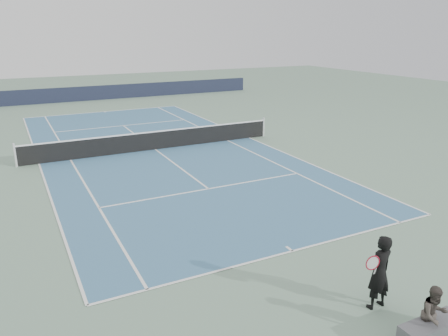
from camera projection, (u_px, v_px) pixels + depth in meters
name	position (u px, v px, depth m)	size (l,w,h in m)	color
ground	(155.00, 150.00, 22.07)	(80.00, 80.00, 0.00)	slate
court_surface	(155.00, 150.00, 22.07)	(10.97, 23.77, 0.01)	#3A688B
tennis_net	(155.00, 140.00, 21.91)	(12.90, 0.10, 1.07)	silver
windscreen_far	(89.00, 93.00, 37.10)	(30.00, 0.25, 1.20)	black
tennis_player	(379.00, 272.00, 9.33)	(0.78, 0.49, 1.71)	black
tennis_ball	(409.00, 324.00, 8.98)	(0.07, 0.07, 0.07)	#D9EB30
spectator_bench	(432.00, 323.00, 8.40)	(1.47, 0.74, 1.21)	#4D4D51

